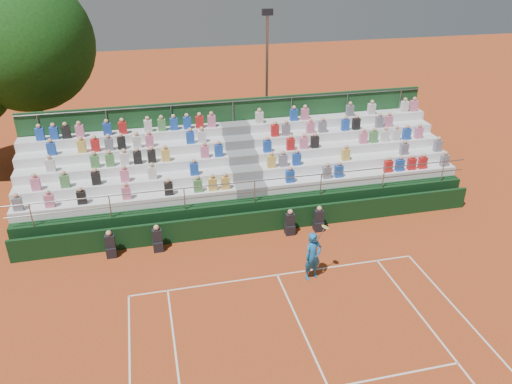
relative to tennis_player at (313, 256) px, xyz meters
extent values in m
plane|color=#AF451D|center=(-1.22, 0.44, -0.96)|extent=(90.00, 90.00, 0.00)
cube|color=white|center=(-1.22, 0.44, -0.96)|extent=(11.00, 0.06, 0.01)
cube|color=white|center=(-1.22, -2.76, -0.96)|extent=(0.06, 6.40, 0.01)
cube|color=black|center=(-1.22, 3.64, -0.46)|extent=(20.00, 0.15, 1.00)
cube|color=black|center=(-7.34, 3.19, -0.74)|extent=(0.40, 0.40, 0.44)
cube|color=black|center=(-7.34, 3.19, -0.26)|extent=(0.38, 0.25, 0.55)
sphere|color=tan|center=(-7.34, 3.19, 0.12)|extent=(0.22, 0.22, 0.22)
cube|color=black|center=(-5.50, 3.19, -0.74)|extent=(0.40, 0.40, 0.44)
cube|color=black|center=(-5.50, 3.19, -0.26)|extent=(0.38, 0.25, 0.55)
sphere|color=tan|center=(-5.50, 3.19, 0.12)|extent=(0.22, 0.22, 0.22)
cube|color=black|center=(0.09, 3.19, -0.74)|extent=(0.40, 0.40, 0.44)
cube|color=black|center=(0.09, 3.19, -0.26)|extent=(0.38, 0.25, 0.55)
sphere|color=tan|center=(0.09, 3.19, 0.12)|extent=(0.22, 0.22, 0.22)
cube|color=black|center=(1.39, 3.19, -0.74)|extent=(0.40, 0.40, 0.44)
cube|color=black|center=(1.39, 3.19, -0.26)|extent=(0.38, 0.25, 0.55)
sphere|color=tan|center=(1.39, 3.19, 0.12)|extent=(0.22, 0.22, 0.22)
cube|color=black|center=(-1.22, 6.74, -0.36)|extent=(20.00, 5.20, 1.20)
cube|color=white|center=(-6.57, 5.07, 0.45)|extent=(9.30, 0.85, 0.42)
cube|color=white|center=(4.13, 5.07, 0.45)|extent=(9.30, 0.85, 0.42)
cube|color=slate|center=(-1.22, 5.07, 0.45)|extent=(1.40, 0.85, 0.42)
cube|color=white|center=(-6.57, 5.92, 0.87)|extent=(9.30, 0.85, 0.42)
cube|color=white|center=(4.13, 5.92, 0.87)|extent=(9.30, 0.85, 0.42)
cube|color=slate|center=(-1.22, 5.92, 0.87)|extent=(1.40, 0.85, 0.42)
cube|color=white|center=(-6.57, 6.77, 1.29)|extent=(9.30, 0.85, 0.42)
cube|color=white|center=(4.13, 6.77, 1.29)|extent=(9.30, 0.85, 0.42)
cube|color=slate|center=(-1.22, 6.77, 1.29)|extent=(1.40, 0.85, 0.42)
cube|color=white|center=(-6.57, 7.62, 1.71)|extent=(9.30, 0.85, 0.42)
cube|color=white|center=(4.13, 7.62, 1.71)|extent=(9.30, 0.85, 0.42)
cube|color=slate|center=(-1.22, 7.62, 1.71)|extent=(1.40, 0.85, 0.42)
cube|color=white|center=(-6.57, 8.47, 2.13)|extent=(9.30, 0.85, 0.42)
cube|color=white|center=(4.13, 8.47, 2.13)|extent=(9.30, 0.85, 0.42)
cube|color=slate|center=(-1.22, 8.47, 2.13)|extent=(1.40, 0.85, 0.42)
cube|color=#1A4622|center=(-1.22, 8.99, 1.24)|extent=(20.00, 0.12, 4.40)
cylinder|color=gray|center=(-1.22, 4.19, 1.24)|extent=(20.00, 0.05, 0.05)
cylinder|color=gray|center=(-1.22, 8.89, 3.34)|extent=(20.00, 0.05, 0.05)
cube|color=slate|center=(-10.81, 4.92, 0.94)|extent=(0.36, 0.24, 0.56)
cube|color=pink|center=(-9.61, 4.92, 0.94)|extent=(0.36, 0.24, 0.56)
cube|color=black|center=(-8.35, 4.92, 0.94)|extent=(0.36, 0.24, 0.56)
cube|color=pink|center=(-6.56, 4.92, 0.94)|extent=(0.36, 0.24, 0.56)
cube|color=black|center=(-4.81, 4.92, 0.94)|extent=(0.36, 0.24, 0.56)
cube|color=#4C8C4C|center=(-3.56, 4.92, 0.94)|extent=(0.36, 0.24, 0.56)
cube|color=gold|center=(-2.92, 4.92, 0.94)|extent=(0.36, 0.24, 0.56)
cube|color=gold|center=(-2.36, 4.92, 0.94)|extent=(0.36, 0.24, 0.56)
cube|color=pink|center=(-10.17, 5.77, 1.36)|extent=(0.36, 0.24, 0.56)
cube|color=#4C8C4C|center=(-9.02, 5.77, 1.36)|extent=(0.36, 0.24, 0.56)
cube|color=black|center=(-7.77, 5.77, 1.36)|extent=(0.36, 0.24, 0.56)
cube|color=pink|center=(-6.58, 5.77, 1.36)|extent=(0.36, 0.24, 0.56)
cube|color=silver|center=(-5.42, 5.77, 1.36)|extent=(0.36, 0.24, 0.56)
cube|color=#1E4CB2|center=(-3.60, 5.77, 1.36)|extent=(0.36, 0.24, 0.56)
cube|color=silver|center=(-9.62, 6.62, 1.78)|extent=(0.36, 0.24, 0.56)
cube|color=#4C8C4C|center=(-7.80, 6.62, 1.78)|extent=(0.36, 0.24, 0.56)
cube|color=#4C8C4C|center=(-7.16, 6.62, 1.78)|extent=(0.36, 0.24, 0.56)
cube|color=silver|center=(-6.54, 6.62, 1.78)|extent=(0.36, 0.24, 0.56)
cube|color=black|center=(-5.98, 6.62, 1.78)|extent=(0.36, 0.24, 0.56)
cube|color=black|center=(-5.36, 6.62, 1.78)|extent=(0.36, 0.24, 0.56)
cube|color=gold|center=(-4.75, 6.62, 1.78)|extent=(0.36, 0.24, 0.56)
cube|color=pink|center=(-2.99, 6.62, 1.78)|extent=(0.36, 0.24, 0.56)
cube|color=#1E4CB2|center=(-2.35, 6.62, 1.78)|extent=(0.36, 0.24, 0.56)
cube|color=#1E4CB2|center=(-9.61, 7.47, 2.20)|extent=(0.36, 0.24, 0.56)
cube|color=gold|center=(-8.34, 7.47, 2.20)|extent=(0.36, 0.24, 0.56)
cube|color=red|center=(-7.76, 7.47, 2.20)|extent=(0.36, 0.24, 0.56)
cube|color=slate|center=(-7.17, 7.47, 2.20)|extent=(0.36, 0.24, 0.56)
cube|color=black|center=(-6.62, 7.47, 2.20)|extent=(0.36, 0.24, 0.56)
cube|color=silver|center=(-5.94, 7.47, 2.20)|extent=(0.36, 0.24, 0.56)
cube|color=pink|center=(-5.38, 7.47, 2.20)|extent=(0.36, 0.24, 0.56)
cube|color=#1E4CB2|center=(-3.52, 7.47, 2.20)|extent=(0.36, 0.24, 0.56)
cube|color=silver|center=(-2.98, 7.47, 2.20)|extent=(0.36, 0.24, 0.56)
cube|color=#1E4CB2|center=(-10.12, 8.32, 2.62)|extent=(0.36, 0.24, 0.56)
cube|color=#1E4CB2|center=(-9.52, 8.32, 2.62)|extent=(0.36, 0.24, 0.56)
cube|color=black|center=(-9.01, 8.32, 2.62)|extent=(0.36, 0.24, 0.56)
cube|color=pink|center=(-8.42, 8.32, 2.62)|extent=(0.36, 0.24, 0.56)
cube|color=#1E4CB2|center=(-7.22, 8.32, 2.62)|extent=(0.36, 0.24, 0.56)
cube|color=red|center=(-6.52, 8.32, 2.62)|extent=(0.36, 0.24, 0.56)
cube|color=silver|center=(-5.37, 8.32, 2.62)|extent=(0.36, 0.24, 0.56)
cube|color=#4C8C4C|center=(-4.74, 8.32, 2.62)|extent=(0.36, 0.24, 0.56)
cube|color=#1E4CB2|center=(-4.17, 8.32, 2.62)|extent=(0.36, 0.24, 0.56)
cube|color=#1E4CB2|center=(-3.55, 8.32, 2.62)|extent=(0.36, 0.24, 0.56)
cube|color=red|center=(-2.96, 8.32, 2.62)|extent=(0.36, 0.24, 0.56)
cube|color=pink|center=(-2.38, 8.32, 2.62)|extent=(0.36, 0.24, 0.56)
cube|color=#1E4CB2|center=(0.57, 4.92, 0.94)|extent=(0.36, 0.24, 0.56)
cube|color=slate|center=(2.32, 4.92, 0.94)|extent=(0.36, 0.24, 0.56)
cube|color=#1E4CB2|center=(2.89, 4.92, 0.94)|extent=(0.36, 0.24, 0.56)
cube|color=red|center=(5.35, 4.92, 0.94)|extent=(0.36, 0.24, 0.56)
cube|color=#1E4CB2|center=(5.94, 4.92, 0.94)|extent=(0.36, 0.24, 0.56)
cube|color=red|center=(6.56, 4.92, 0.94)|extent=(0.36, 0.24, 0.56)
cube|color=red|center=(7.13, 4.92, 0.94)|extent=(0.36, 0.24, 0.56)
cube|color=slate|center=(8.29, 4.92, 0.94)|extent=(0.36, 0.24, 0.56)
cube|color=gold|center=(-0.07, 5.77, 1.36)|extent=(0.36, 0.24, 0.56)
cube|color=slate|center=(0.48, 5.77, 1.36)|extent=(0.36, 0.24, 0.56)
cube|color=#1E4CB2|center=(1.13, 5.77, 1.36)|extent=(0.36, 0.24, 0.56)
cube|color=gold|center=(3.54, 5.77, 1.36)|extent=(0.36, 0.24, 0.56)
cube|color=slate|center=(6.55, 5.77, 1.36)|extent=(0.36, 0.24, 0.56)
cube|color=slate|center=(8.36, 5.77, 1.36)|extent=(0.36, 0.24, 0.56)
cube|color=#1E4CB2|center=(-0.05, 6.62, 1.78)|extent=(0.36, 0.24, 0.56)
cube|color=red|center=(1.08, 6.62, 1.78)|extent=(0.36, 0.24, 0.56)
cube|color=pink|center=(1.74, 6.62, 1.78)|extent=(0.36, 0.24, 0.56)
cube|color=black|center=(2.28, 6.62, 1.78)|extent=(0.36, 0.24, 0.56)
cube|color=pink|center=(4.77, 6.62, 1.78)|extent=(0.36, 0.24, 0.56)
cube|color=#4C8C4C|center=(5.31, 6.62, 1.78)|extent=(0.36, 0.24, 0.56)
cube|color=silver|center=(5.93, 6.62, 1.78)|extent=(0.36, 0.24, 0.56)
cube|color=silver|center=(6.51, 6.62, 1.78)|extent=(0.36, 0.24, 0.56)
cube|color=#1E4CB2|center=(7.09, 6.62, 1.78)|extent=(0.36, 0.24, 0.56)
cube|color=pink|center=(7.74, 6.62, 1.78)|extent=(0.36, 0.24, 0.56)
cube|color=red|center=(0.54, 7.47, 2.20)|extent=(0.36, 0.24, 0.56)
cube|color=slate|center=(1.10, 7.47, 2.20)|extent=(0.36, 0.24, 0.56)
cube|color=pink|center=(2.33, 7.47, 2.20)|extent=(0.36, 0.24, 0.56)
cube|color=slate|center=(2.96, 7.47, 2.20)|extent=(0.36, 0.24, 0.56)
cube|color=#1E4CB2|center=(4.15, 7.47, 2.20)|extent=(0.36, 0.24, 0.56)
cube|color=black|center=(4.73, 7.47, 2.20)|extent=(0.36, 0.24, 0.56)
cube|color=slate|center=(5.98, 7.47, 2.20)|extent=(0.36, 0.24, 0.56)
cube|color=pink|center=(6.48, 7.47, 2.20)|extent=(0.36, 0.24, 0.56)
cube|color=silver|center=(-0.03, 8.32, 2.62)|extent=(0.36, 0.24, 0.56)
cube|color=#1E4CB2|center=(1.73, 8.32, 2.62)|extent=(0.36, 0.24, 0.56)
cube|color=pink|center=(2.31, 8.32, 2.62)|extent=(0.36, 0.24, 0.56)
cube|color=slate|center=(4.71, 8.32, 2.62)|extent=(0.36, 0.24, 0.56)
cube|color=silver|center=(5.90, 8.32, 2.62)|extent=(0.36, 0.24, 0.56)
cube|color=silver|center=(7.76, 8.32, 2.62)|extent=(0.36, 0.24, 0.56)
cube|color=pink|center=(8.28, 8.32, 2.62)|extent=(0.36, 0.24, 0.56)
imported|color=#1764AD|center=(0.00, 0.00, 0.00)|extent=(0.80, 0.64, 1.92)
cylinder|color=gray|center=(0.25, 0.00, 0.89)|extent=(0.26, 0.03, 0.51)
cylinder|color=#E5D866|center=(0.40, 0.00, 1.19)|extent=(0.26, 0.28, 0.14)
cylinder|color=#342013|center=(-11.03, 13.62, 0.97)|extent=(0.50, 0.50, 3.87)
sphere|color=#10370F|center=(-11.03, 13.62, 5.70)|extent=(6.97, 6.97, 6.97)
cylinder|color=gray|center=(1.68, 13.49, 2.85)|extent=(0.16, 0.16, 7.62)
cube|color=black|center=(1.68, 13.49, 6.83)|extent=(0.60, 0.25, 0.35)
camera|label=1|loc=(-5.54, -14.36, 10.41)|focal=35.00mm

